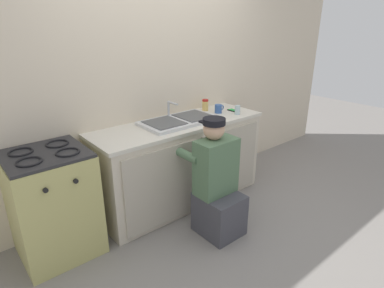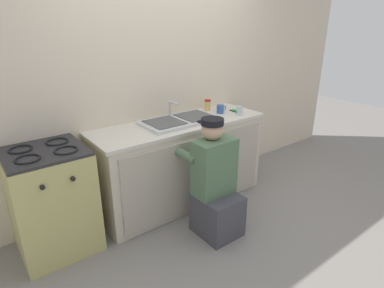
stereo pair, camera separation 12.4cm
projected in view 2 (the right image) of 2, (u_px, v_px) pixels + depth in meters
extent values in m
plane|color=gray|center=(198.00, 210.00, 3.41)|extent=(12.00, 12.00, 0.00)
cube|color=beige|center=(161.00, 84.00, 3.44)|extent=(6.00, 0.10, 2.50)
cube|color=beige|center=(181.00, 164.00, 3.47)|extent=(1.85, 0.60, 0.87)
cube|color=#AFA694|center=(162.00, 187.00, 2.99)|extent=(0.81, 0.02, 0.77)
cube|color=#AFA694|center=(230.00, 163.00, 3.49)|extent=(0.81, 0.02, 0.77)
cube|color=beige|center=(180.00, 124.00, 3.31)|extent=(1.89, 0.62, 0.04)
cube|color=silver|center=(180.00, 121.00, 3.30)|extent=(0.80, 0.44, 0.03)
cube|color=#4C4F51|center=(165.00, 122.00, 3.18)|extent=(0.33, 0.35, 0.01)
cube|color=#4C4F51|center=(195.00, 116.00, 3.40)|extent=(0.33, 0.35, 0.01)
cylinder|color=#B7BABF|center=(170.00, 110.00, 3.41)|extent=(0.02, 0.02, 0.18)
cylinder|color=#B7BABF|center=(174.00, 103.00, 3.32)|extent=(0.02, 0.16, 0.02)
cube|color=tan|center=(53.00, 202.00, 2.71)|extent=(0.62, 0.60, 0.90)
cube|color=#262628|center=(44.00, 152.00, 2.55)|extent=(0.61, 0.59, 0.02)
torus|color=black|center=(27.00, 159.00, 2.37)|extent=(0.19, 0.19, 0.02)
torus|color=black|center=(66.00, 150.00, 2.53)|extent=(0.19, 0.19, 0.02)
torus|color=black|center=(21.00, 149.00, 2.55)|extent=(0.19, 0.19, 0.02)
torus|color=black|center=(57.00, 142.00, 2.71)|extent=(0.19, 0.19, 0.02)
cylinder|color=black|center=(42.00, 187.00, 2.31)|extent=(0.04, 0.02, 0.04)
cylinder|color=black|center=(73.00, 179.00, 2.43)|extent=(0.04, 0.02, 0.04)
cube|color=#3F3F47|center=(217.00, 214.00, 2.99)|extent=(0.36, 0.40, 0.40)
cube|color=#4C6B4C|center=(214.00, 167.00, 2.87)|extent=(0.38, 0.22, 0.52)
sphere|color=tan|center=(212.00, 130.00, 2.77)|extent=(0.19, 0.19, 0.19)
cylinder|color=black|center=(212.00, 122.00, 2.75)|extent=(0.20, 0.20, 0.06)
cube|color=black|center=(206.00, 121.00, 2.82)|extent=(0.13, 0.09, 0.02)
cylinder|color=#4C6B4C|center=(186.00, 155.00, 2.89)|extent=(0.08, 0.30, 0.08)
cylinder|color=#4C6B4C|center=(214.00, 147.00, 3.08)|extent=(0.08, 0.30, 0.08)
cylinder|color=#335699|center=(220.00, 109.00, 3.60)|extent=(0.08, 0.08, 0.10)
torus|color=#335699|center=(224.00, 108.00, 3.63)|extent=(0.06, 0.01, 0.06)
cylinder|color=#ADC6CC|center=(239.00, 110.00, 3.53)|extent=(0.06, 0.06, 0.10)
cylinder|color=#DBB760|center=(207.00, 106.00, 3.70)|extent=(0.07, 0.07, 0.11)
cylinder|color=#B21E19|center=(208.00, 100.00, 3.68)|extent=(0.07, 0.07, 0.02)
cube|color=black|center=(236.00, 111.00, 3.68)|extent=(0.07, 0.14, 0.01)
cube|color=green|center=(236.00, 110.00, 3.68)|extent=(0.06, 0.12, 0.00)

